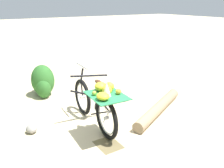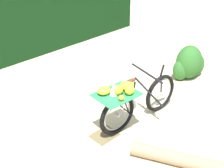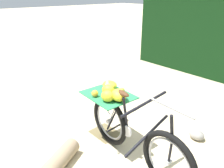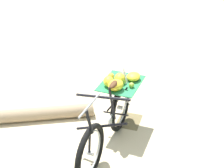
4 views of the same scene
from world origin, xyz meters
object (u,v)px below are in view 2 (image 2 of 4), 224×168
bicycle (134,100)px  fallen_log (196,163)px  path_stone (111,89)px  shrub_cluster (189,64)px

bicycle → fallen_log: 1.44m
path_stone → shrub_cluster: bearing=156.0°
bicycle → fallen_log: size_ratio=0.91×
shrub_cluster → path_stone: size_ratio=3.48×
bicycle → path_stone: bicycle is taller
bicycle → path_stone: (-0.46, -1.05, -0.44)m
bicycle → shrub_cluster: (-2.13, -0.31, -0.17)m
shrub_cluster → path_stone: 1.85m
fallen_log → shrub_cluster: shrub_cluster is taller
path_stone → fallen_log: bearing=76.0°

